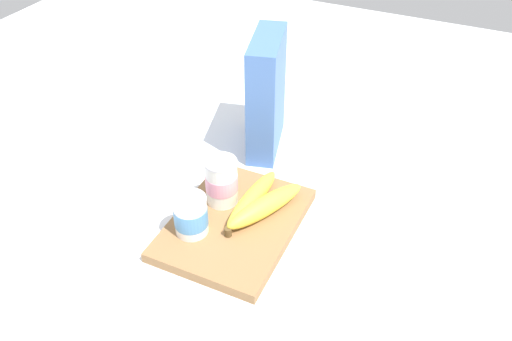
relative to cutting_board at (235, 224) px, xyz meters
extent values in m
plane|color=white|center=(0.00, 0.00, -0.01)|extent=(2.40, 2.40, 0.00)
cube|color=olive|center=(0.00, 0.00, 0.00)|extent=(0.30, 0.22, 0.02)
cube|color=#4770B7|center=(0.28, 0.06, 0.12)|extent=(0.19, 0.11, 0.27)
cylinder|color=white|center=(-0.06, 0.06, 0.05)|extent=(0.06, 0.06, 0.08)
cylinder|color=#5193D1|center=(-0.06, 0.06, 0.05)|extent=(0.06, 0.06, 0.04)
cylinder|color=silver|center=(-0.06, 0.06, 0.09)|extent=(0.06, 0.06, 0.00)
cylinder|color=white|center=(0.04, 0.05, 0.06)|extent=(0.06, 0.06, 0.09)
cylinder|color=pink|center=(0.04, 0.05, 0.06)|extent=(0.06, 0.06, 0.03)
cylinder|color=silver|center=(0.04, 0.05, 0.11)|extent=(0.06, 0.06, 0.00)
ellipsoid|color=yellow|center=(0.04, -0.05, 0.03)|extent=(0.18, 0.11, 0.04)
ellipsoid|color=yellow|center=(0.05, -0.01, 0.03)|extent=(0.19, 0.05, 0.03)
cylinder|color=brown|center=(-0.04, -0.01, 0.02)|extent=(0.01, 0.01, 0.02)
camera|label=1|loc=(-0.64, -0.34, 0.71)|focal=36.73mm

